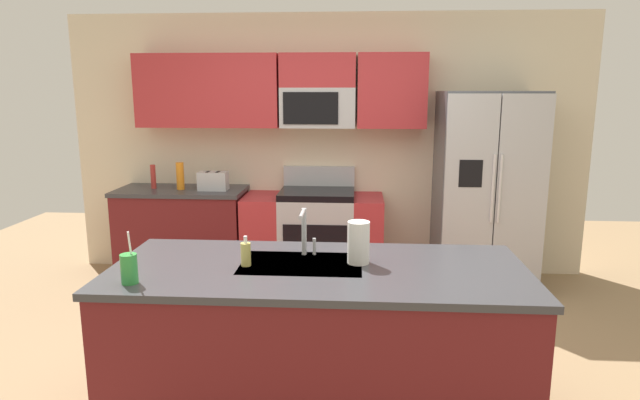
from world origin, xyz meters
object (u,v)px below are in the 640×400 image
Objects in this scene: range_oven at (313,236)px; refrigerator at (486,191)px; toaster at (213,181)px; bottle_orange at (180,176)px; soap_dispenser at (246,254)px; drink_cup_green at (129,269)px; paper_towel_roll at (359,242)px; pepper_mill at (153,177)px; sink_faucet at (305,228)px.

refrigerator reaches higher than range_oven.
refrigerator is at bearing -2.52° from range_oven.
bottle_orange is at bearing 177.56° from toaster.
toaster reaches higher than soap_dispenser.
soap_dispenser is at bearing -63.98° from bottle_orange.
bottle_orange is at bearing 102.70° from drink_cup_green.
paper_towel_roll is at bearing -51.61° from bottle_orange.
pepper_mill is 0.98× the size of paper_towel_roll.
sink_faucet reaches higher than bottle_orange.
pepper_mill is 2.72m from sink_faucet.
soap_dispenser is at bearing -58.89° from pepper_mill.
paper_towel_roll is (0.43, -2.23, 0.58)m from range_oven.
refrigerator is 7.71× the size of paper_towel_roll.
toaster is 1.65× the size of soap_dispenser.
drink_cup_green is at bearing -148.20° from sink_faucet.
refrigerator is 2.47m from paper_towel_roll.
pepper_mill is (-0.62, 0.05, 0.03)m from toaster.
range_oven is at bearing 74.76° from drink_cup_green.
bottle_orange is 2.67m from drink_cup_green.
sink_faucet is at bearing -86.78° from range_oven.
drink_cup_green is 1.22m from paper_towel_roll.
refrigerator is 10.88× the size of soap_dispenser.
bottle_orange is 2.52m from sink_faucet.
sink_faucet is (1.71, -2.12, 0.05)m from pepper_mill.
bottle_orange is at bearing -178.31° from range_oven.
bottle_orange reaches higher than pepper_mill.
drink_cup_green is at bearing -160.57° from paper_towel_roll.
paper_towel_roll is (-1.20, -2.16, 0.09)m from refrigerator.
toaster is 2.59m from paper_towel_roll.
drink_cup_green is at bearing -105.24° from range_oven.
paper_towel_roll reaches higher than pepper_mill.
range_oven reaches higher than soap_dispenser.
paper_towel_roll reaches higher than range_oven.
drink_cup_green reaches higher than toaster.
refrigerator is 3.48m from drink_cup_green.
refrigerator is 7.84× the size of pepper_mill.
drink_cup_green reaches higher than pepper_mill.
pepper_mill is 0.84× the size of sink_faucet.
refrigerator reaches higher than sink_faucet.
soap_dispenser is at bearing -128.99° from refrigerator.
soap_dispenser is (0.53, 0.32, -0.01)m from drink_cup_green.
toaster is 1.17× the size of paper_towel_roll.
sink_faucet reaches higher than pepper_mill.
range_oven is at bearing 93.22° from sink_faucet.
pepper_mill is (-1.59, -0.00, 0.57)m from range_oven.
refrigerator is 6.56× the size of sink_faucet.
bottle_orange reaches higher than soap_dispenser.
paper_towel_roll is (0.31, -0.11, -0.05)m from sink_faucet.
sink_faucet is 0.99m from drink_cup_green.
soap_dispenser is (1.40, -2.32, -0.05)m from pepper_mill.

